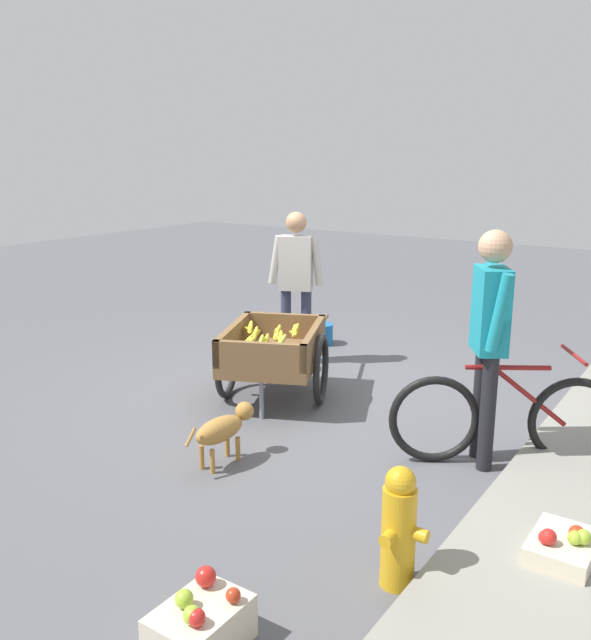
# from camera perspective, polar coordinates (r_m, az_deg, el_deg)

# --- Properties ---
(ground_plane) EXTENTS (24.00, 24.00, 0.00)m
(ground_plane) POSITION_cam_1_polar(r_m,az_deg,el_deg) (6.24, 1.25, -6.67)
(ground_plane) COLOR #56565B
(fruit_cart) EXTENTS (1.82, 1.36, 0.72)m
(fruit_cart) POSITION_cam_1_polar(r_m,az_deg,el_deg) (6.08, -1.94, -2.86)
(fruit_cart) COLOR brown
(fruit_cart) RESTS_ON ground
(vendor_person) EXTENTS (0.32, 0.57, 1.62)m
(vendor_person) POSITION_cam_1_polar(r_m,az_deg,el_deg) (7.05, 0.05, 3.94)
(vendor_person) COLOR #333851
(vendor_person) RESTS_ON ground
(bicycle) EXTENTS (0.94, 1.43, 0.85)m
(bicycle) POSITION_cam_1_polar(r_m,az_deg,el_deg) (5.11, 17.35, -7.92)
(bicycle) COLOR black
(bicycle) RESTS_ON ground
(cyclist_person) EXTENTS (0.45, 0.39, 1.71)m
(cyclist_person) POSITION_cam_1_polar(r_m,az_deg,el_deg) (4.86, 16.20, -0.52)
(cyclist_person) COLOR black
(cyclist_person) RESTS_ON ground
(dog) EXTENTS (0.67, 0.21, 0.40)m
(dog) POSITION_cam_1_polar(r_m,az_deg,el_deg) (4.94, -6.17, -9.14)
(dog) COLOR #AD7A38
(dog) RESTS_ON ground
(fire_hydrant) EXTENTS (0.25, 0.25, 0.67)m
(fire_hydrant) POSITION_cam_1_polar(r_m,az_deg,el_deg) (3.64, 8.79, -17.06)
(fire_hydrant) COLOR gold
(fire_hydrant) RESTS_ON ground
(plastic_bucket) EXTENTS (0.29, 0.29, 0.24)m
(plastic_bucket) POSITION_cam_1_polar(r_m,az_deg,el_deg) (7.95, 2.17, -1.20)
(plastic_bucket) COLOR #1966B2
(plastic_bucket) RESTS_ON ground
(apple_crate) EXTENTS (0.44, 0.32, 0.32)m
(apple_crate) POSITION_cam_1_polar(r_m,az_deg,el_deg) (3.36, -8.11, -24.36)
(apple_crate) COLOR beige
(apple_crate) RESTS_ON ground
(mixed_fruit_crate) EXTENTS (0.44, 0.32, 0.30)m
(mixed_fruit_crate) POSITION_cam_1_polar(r_m,az_deg,el_deg) (4.04, 21.73, -18.11)
(mixed_fruit_crate) COLOR beige
(mixed_fruit_crate) RESTS_ON ground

